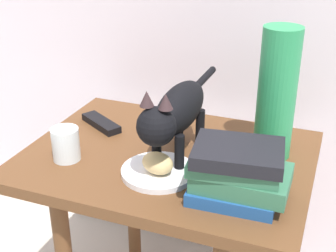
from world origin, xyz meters
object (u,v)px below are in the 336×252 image
object	(u,v)px
side_table	(168,184)
candle_jar	(66,146)
book_stack	(238,173)
bread_roll	(158,163)
green_vase	(277,94)
cat	(176,112)
tv_remote	(101,123)
plate	(159,172)

from	to	relation	value
side_table	candle_jar	xyz separation A→B (m)	(-0.23, -0.12, 0.13)
book_stack	bread_roll	bearing A→B (deg)	175.54
bread_roll	candle_jar	bearing A→B (deg)	-179.95
bread_roll	green_vase	bearing A→B (deg)	42.77
bread_roll	candle_jar	world-z (taller)	candle_jar
bread_roll	cat	bearing A→B (deg)	84.05
cat	book_stack	bearing A→B (deg)	-31.00
bread_roll	tv_remote	world-z (taller)	bread_roll
cat	green_vase	distance (m)	0.25
cat	bread_roll	bearing A→B (deg)	-95.95
tv_remote	plate	bearing A→B (deg)	-5.79
green_vase	plate	bearing A→B (deg)	-139.65
plate	bread_roll	size ratio (longest dim) A/B	2.26
cat	green_vase	bearing A→B (deg)	28.07
cat	green_vase	world-z (taller)	green_vase
bread_roll	candle_jar	size ratio (longest dim) A/B	0.94
bread_roll	candle_jar	xyz separation A→B (m)	(-0.25, -0.00, -0.00)
cat	tv_remote	size ratio (longest dim) A/B	3.20
candle_jar	green_vase	bearing A→B (deg)	23.96
side_table	green_vase	size ratio (longest dim) A/B	2.20
cat	plate	bearing A→B (deg)	-99.49
side_table	green_vase	distance (m)	0.37
book_stack	plate	bearing A→B (deg)	171.52
side_table	tv_remote	bearing A→B (deg)	160.46
bread_roll	book_stack	xyz separation A→B (m)	(0.19, -0.02, 0.02)
plate	tv_remote	distance (m)	0.32
bread_roll	green_vase	world-z (taller)	green_vase
side_table	tv_remote	world-z (taller)	tv_remote
bread_roll	tv_remote	distance (m)	0.33
side_table	tv_remote	xyz separation A→B (m)	(-0.24, 0.09, 0.10)
side_table	book_stack	size ratio (longest dim) A/B	3.33
side_table	plate	xyz separation A→B (m)	(0.02, -0.10, 0.10)
book_stack	side_table	bearing A→B (deg)	148.07
plate	green_vase	size ratio (longest dim) A/B	0.54
tv_remote	side_table	bearing A→B (deg)	10.96
book_stack	candle_jar	world-z (taller)	book_stack
side_table	green_vase	xyz separation A→B (m)	(0.25, 0.10, 0.26)
book_stack	cat	bearing A→B (deg)	149.00
book_stack	tv_remote	world-z (taller)	book_stack
plate	book_stack	size ratio (longest dim) A/B	0.82
book_stack	tv_remote	bearing A→B (deg)	154.34
plate	cat	size ratio (longest dim) A/B	0.38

